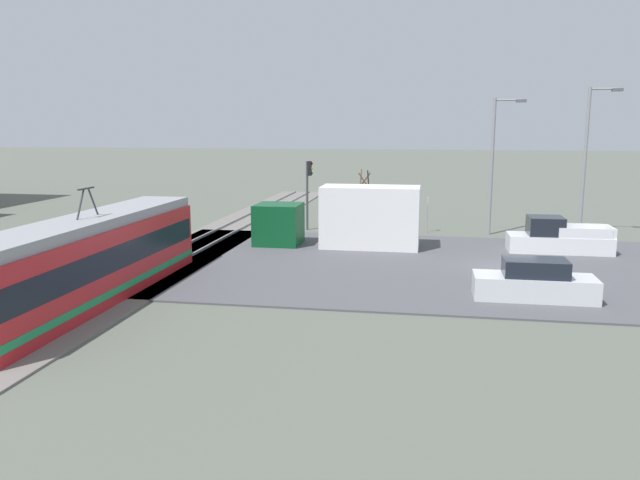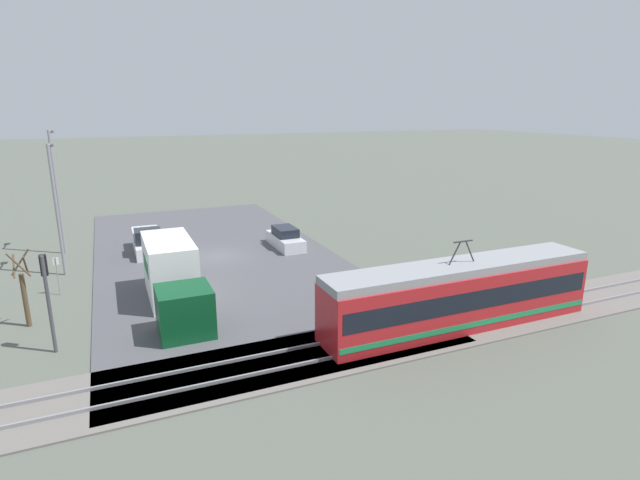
% 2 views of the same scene
% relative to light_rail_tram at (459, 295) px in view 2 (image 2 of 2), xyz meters
% --- Properties ---
extents(ground_plane, '(320.00, 320.00, 0.00)m').
position_rel_light_rail_tram_xyz_m(ground_plane, '(8.66, -16.69, -1.67)').
color(ground_plane, '#565B51').
extents(road_surface, '(16.70, 37.05, 0.08)m').
position_rel_light_rail_tram_xyz_m(road_surface, '(8.66, -16.69, -1.63)').
color(road_surface, '#4C4C51').
rests_on(road_surface, ground).
extents(rail_bed, '(66.48, 4.40, 0.22)m').
position_rel_light_rail_tram_xyz_m(rail_bed, '(8.66, 0.00, -1.62)').
color(rail_bed, slate).
rests_on(rail_bed, ground).
extents(light_rail_tram, '(14.56, 2.56, 4.41)m').
position_rel_light_rail_tram_xyz_m(light_rail_tram, '(0.00, 0.00, 0.00)').
color(light_rail_tram, '#B21E23').
rests_on(light_rail_tram, ground).
extents(box_truck, '(2.56, 9.30, 3.44)m').
position_rel_light_rail_tram_xyz_m(box_truck, '(12.76, -8.42, -0.01)').
color(box_truck, '#0C4723').
rests_on(box_truck, ground).
extents(pickup_truck, '(2.01, 5.37, 1.91)m').
position_rel_light_rail_tram_xyz_m(pickup_truck, '(13.18, -19.83, -0.87)').
color(pickup_truck, silver).
rests_on(pickup_truck, ground).
extents(sedan_car_0, '(1.76, 4.68, 1.59)m').
position_rel_light_rail_tram_xyz_m(sedan_car_0, '(3.15, -17.11, -0.94)').
color(sedan_car_0, silver).
rests_on(sedan_car_0, ground).
extents(traffic_light_pole, '(0.28, 0.47, 4.56)m').
position_rel_light_rail_tram_xyz_m(traffic_light_pole, '(18.49, -5.06, 1.32)').
color(traffic_light_pole, '#47474C').
rests_on(traffic_light_pole, ground).
extents(street_tree, '(0.95, 0.79, 3.98)m').
position_rel_light_rail_tram_xyz_m(street_tree, '(19.94, -8.62, 0.13)').
color(street_tree, brown).
rests_on(street_tree, ground).
extents(street_lamp_near_crossing, '(0.36, 1.95, 8.52)m').
position_rel_light_rail_tram_xyz_m(street_lamp_near_crossing, '(18.70, -16.95, 3.22)').
color(street_lamp_near_crossing, gray).
rests_on(street_lamp_near_crossing, ground).
extents(street_lamp_mid_block, '(0.36, 1.95, 9.14)m').
position_rel_light_rail_tram_xyz_m(street_lamp_mid_block, '(19.01, -22.50, 3.54)').
color(street_lamp_mid_block, gray).
rests_on(street_lamp_mid_block, ground).
extents(no_parking_sign, '(0.32, 0.08, 2.29)m').
position_rel_light_rail_tram_xyz_m(no_parking_sign, '(18.78, -12.85, -0.28)').
color(no_parking_sign, gray).
rests_on(no_parking_sign, ground).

